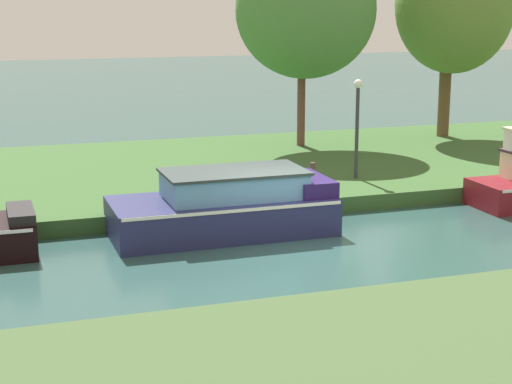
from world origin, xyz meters
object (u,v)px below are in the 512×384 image
at_px(willow_tree_centre, 455,5).
at_px(navy_barge, 228,206).
at_px(willow_tree_left, 307,10).
at_px(mooring_post_near, 313,178).
at_px(lamp_post, 357,116).

bearing_deg(willow_tree_centre, navy_barge, -142.82).
bearing_deg(navy_barge, willow_tree_centre, 37.18).
relative_size(willow_tree_left, willow_tree_centre, 0.95).
relative_size(willow_tree_left, mooring_post_near, 8.49).
distance_m(willow_tree_centre, lamp_post, 8.41).
distance_m(lamp_post, mooring_post_near, 2.58).
distance_m(navy_barge, lamp_post, 5.45).
relative_size(navy_barge, willow_tree_left, 0.75).
xyz_separation_m(willow_tree_centre, lamp_post, (-6.00, -5.15, -2.86)).
xyz_separation_m(lamp_post, mooring_post_near, (-1.81, -1.30, -1.31)).
bearing_deg(navy_barge, mooring_post_near, 29.26).
bearing_deg(willow_tree_left, lamp_post, -95.81).
xyz_separation_m(navy_barge, lamp_post, (4.45, 2.78, 1.47)).
bearing_deg(mooring_post_near, lamp_post, 35.73).
distance_m(navy_barge, willow_tree_left, 10.07).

